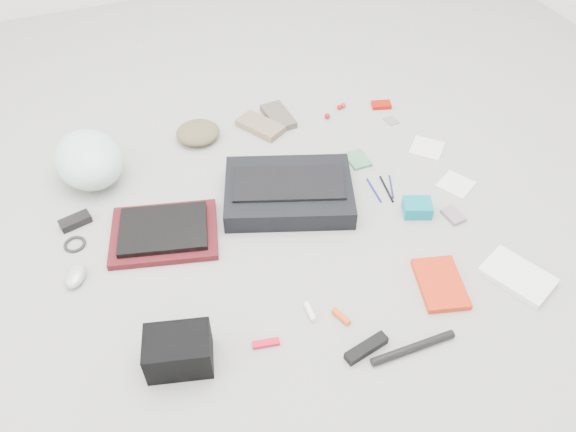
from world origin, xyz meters
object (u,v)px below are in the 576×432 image
object	(u,v)px
bike_helmet	(89,159)
accordion_wallet	(417,208)
messenger_bag	(289,192)
camera_bag	(179,351)
laptop	(163,229)
book_red	(440,284)

from	to	relation	value
bike_helmet	accordion_wallet	world-z (taller)	bike_helmet
messenger_bag	camera_bag	size ratio (longest dim) A/B	2.50
laptop	book_red	world-z (taller)	laptop
laptop	camera_bag	xyz separation A→B (m)	(-0.07, -0.50, 0.02)
bike_helmet	book_red	distance (m)	1.35
book_red	accordion_wallet	xyz separation A→B (m)	(0.10, 0.32, 0.01)
messenger_bag	laptop	bearing A→B (deg)	-159.41
messenger_bag	book_red	size ratio (longest dim) A/B	2.23
messenger_bag	book_red	bearing A→B (deg)	-41.45
camera_bag	accordion_wallet	bearing A→B (deg)	31.00
book_red	camera_bag	bearing A→B (deg)	-167.79
accordion_wallet	laptop	bearing A→B (deg)	-173.05
bike_helmet	accordion_wallet	distance (m)	1.24
messenger_bag	accordion_wallet	world-z (taller)	messenger_bag
laptop	accordion_wallet	world-z (taller)	accordion_wallet
book_red	messenger_bag	bearing A→B (deg)	133.96
laptop	camera_bag	size ratio (longest dim) A/B	1.62
laptop	book_red	bearing A→B (deg)	-20.64
laptop	book_red	size ratio (longest dim) A/B	1.44
laptop	bike_helmet	size ratio (longest dim) A/B	0.97
accordion_wallet	bike_helmet	bearing A→B (deg)	170.94
camera_bag	accordion_wallet	xyz separation A→B (m)	(0.94, 0.28, -0.04)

